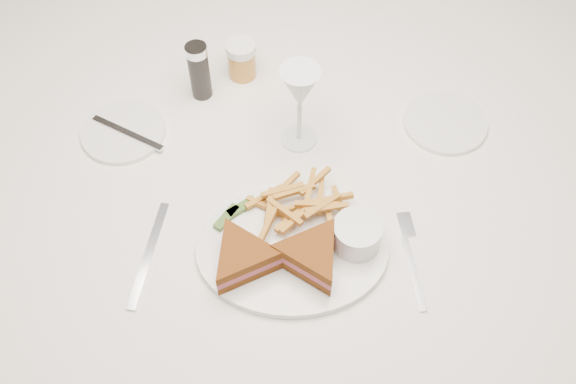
# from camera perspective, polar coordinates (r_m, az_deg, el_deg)

# --- Properties ---
(ground) EXTENTS (5.00, 5.00, 0.00)m
(ground) POSITION_cam_1_polar(r_m,az_deg,el_deg) (1.91, 8.93, -8.10)
(ground) COLOR black
(ground) RESTS_ON ground
(table) EXTENTS (1.74, 1.28, 0.75)m
(table) POSITION_cam_1_polar(r_m,az_deg,el_deg) (1.47, -0.29, -8.10)
(table) COLOR white
(table) RESTS_ON ground
(chair_far) EXTENTS (0.73, 0.69, 0.73)m
(chair_far) POSITION_cam_1_polar(r_m,az_deg,el_deg) (2.02, -6.33, 13.74)
(chair_far) COLOR #46322B
(chair_far) RESTS_ON ground
(table_setting) EXTENTS (0.77, 0.69, 0.18)m
(table_setting) POSITION_cam_1_polar(r_m,az_deg,el_deg) (1.09, 0.01, -0.13)
(table_setting) COLOR white
(table_setting) RESTS_ON table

